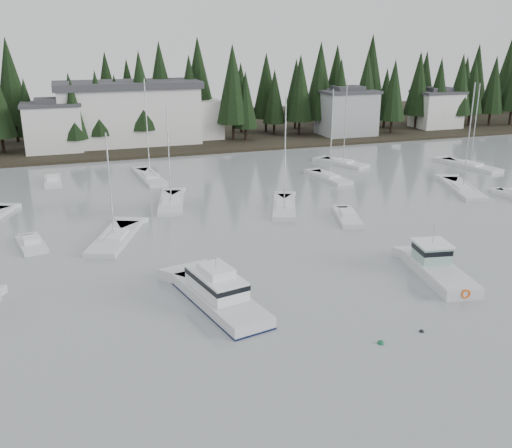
{
  "coord_description": "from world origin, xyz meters",
  "views": [
    {
      "loc": [
        -16.45,
        -21.94,
        19.4
      ],
      "look_at": [
        -0.31,
        25.67,
        2.5
      ],
      "focal_mm": 40.0,
      "sensor_mm": 36.0,
      "label": 1
    }
  ],
  "objects_px": {
    "sailboat_11": "(171,204)",
    "runabout_1": "(347,218)",
    "sailboat_9": "(463,190)",
    "harbor_inn": "(141,113)",
    "cabin_cruiser_center": "(219,296)",
    "house_west": "(53,126)",
    "runabout_4": "(32,246)",
    "sailboat_7": "(330,179)",
    "house_east_b": "(437,108)",
    "sailboat_6": "(284,208)",
    "house_east_a": "(347,112)",
    "sailboat_5": "(150,178)",
    "sailboat_8": "(115,240)",
    "lobster_boat_teal": "(437,270)",
    "sailboat_1": "(343,164)",
    "sailboat_3": "(470,167)",
    "runabout_3": "(53,182)"
  },
  "relations": [
    {
      "from": "sailboat_9",
      "to": "cabin_cruiser_center",
      "type": "bearing_deg",
      "value": 138.12
    },
    {
      "from": "sailboat_3",
      "to": "house_west",
      "type": "bearing_deg",
      "value": 51.48
    },
    {
      "from": "house_west",
      "to": "cabin_cruiser_center",
      "type": "bearing_deg",
      "value": -79.83
    },
    {
      "from": "house_east_a",
      "to": "sailboat_3",
      "type": "relative_size",
      "value": 0.82
    },
    {
      "from": "sailboat_9",
      "to": "runabout_1",
      "type": "relative_size",
      "value": 2.03
    },
    {
      "from": "house_east_a",
      "to": "sailboat_5",
      "type": "relative_size",
      "value": 0.75
    },
    {
      "from": "sailboat_5",
      "to": "runabout_4",
      "type": "bearing_deg",
      "value": 142.63
    },
    {
      "from": "cabin_cruiser_center",
      "to": "lobster_boat_teal",
      "type": "height_order",
      "value": "lobster_boat_teal"
    },
    {
      "from": "house_east_b",
      "to": "lobster_boat_teal",
      "type": "relative_size",
      "value": 1.05
    },
    {
      "from": "cabin_cruiser_center",
      "to": "lobster_boat_teal",
      "type": "bearing_deg",
      "value": -104.62
    },
    {
      "from": "cabin_cruiser_center",
      "to": "runabout_4",
      "type": "distance_m",
      "value": 22.19
    },
    {
      "from": "lobster_boat_teal",
      "to": "runabout_1",
      "type": "distance_m",
      "value": 16.19
    },
    {
      "from": "house_east_a",
      "to": "sailboat_6",
      "type": "distance_m",
      "value": 50.57
    },
    {
      "from": "lobster_boat_teal",
      "to": "sailboat_5",
      "type": "xyz_separation_m",
      "value": [
        -17.67,
        41.36,
        -0.5
      ]
    },
    {
      "from": "cabin_cruiser_center",
      "to": "sailboat_11",
      "type": "xyz_separation_m",
      "value": [
        1.5,
        27.15,
        -0.62
      ]
    },
    {
      "from": "harbor_inn",
      "to": "runabout_1",
      "type": "relative_size",
      "value": 4.22
    },
    {
      "from": "sailboat_6",
      "to": "sailboat_11",
      "type": "bearing_deg",
      "value": 85.49
    },
    {
      "from": "house_west",
      "to": "sailboat_9",
      "type": "distance_m",
      "value": 65.31
    },
    {
      "from": "lobster_boat_teal",
      "to": "sailboat_9",
      "type": "xyz_separation_m",
      "value": [
        19.76,
        22.19,
        -0.51
      ]
    },
    {
      "from": "lobster_boat_teal",
      "to": "runabout_4",
      "type": "distance_m",
      "value": 37.23
    },
    {
      "from": "sailboat_11",
      "to": "runabout_3",
      "type": "height_order",
      "value": "sailboat_11"
    },
    {
      "from": "sailboat_1",
      "to": "sailboat_6",
      "type": "height_order",
      "value": "sailboat_6"
    },
    {
      "from": "sailboat_6",
      "to": "runabout_1",
      "type": "xyz_separation_m",
      "value": [
        5.12,
        -5.85,
        0.06
      ]
    },
    {
      "from": "sailboat_5",
      "to": "sailboat_11",
      "type": "distance_m",
      "value": 13.4
    },
    {
      "from": "cabin_cruiser_center",
      "to": "runabout_3",
      "type": "xyz_separation_m",
      "value": [
        -11.8,
        42.33,
        -0.55
      ]
    },
    {
      "from": "cabin_cruiser_center",
      "to": "sailboat_6",
      "type": "xyz_separation_m",
      "value": [
        13.6,
        21.22,
        -0.61
      ]
    },
    {
      "from": "sailboat_5",
      "to": "sailboat_7",
      "type": "relative_size",
      "value": 1.1
    },
    {
      "from": "lobster_boat_teal",
      "to": "sailboat_11",
      "type": "bearing_deg",
      "value": 41.48
    },
    {
      "from": "runabout_1",
      "to": "sailboat_3",
      "type": "bearing_deg",
      "value": -43.69
    },
    {
      "from": "sailboat_9",
      "to": "runabout_1",
      "type": "distance_m",
      "value": 20.65
    },
    {
      "from": "sailboat_11",
      "to": "runabout_1",
      "type": "xyz_separation_m",
      "value": [
        17.21,
        -11.79,
        0.07
      ]
    },
    {
      "from": "sailboat_7",
      "to": "house_east_b",
      "type": "bearing_deg",
      "value": -57.52
    },
    {
      "from": "sailboat_8",
      "to": "sailboat_7",
      "type": "bearing_deg",
      "value": -40.58
    },
    {
      "from": "house_west",
      "to": "sailboat_9",
      "type": "relative_size",
      "value": 0.67
    },
    {
      "from": "sailboat_7",
      "to": "runabout_4",
      "type": "xyz_separation_m",
      "value": [
        -38.55,
        -15.0,
        0.05
      ]
    },
    {
      "from": "sailboat_8",
      "to": "lobster_boat_teal",
      "type": "bearing_deg",
      "value": -102.72
    },
    {
      "from": "lobster_boat_teal",
      "to": "sailboat_7",
      "type": "distance_m",
      "value": 33.77
    },
    {
      "from": "house_west",
      "to": "cabin_cruiser_center",
      "type": "relative_size",
      "value": 0.86
    },
    {
      "from": "sailboat_11",
      "to": "sailboat_7",
      "type": "bearing_deg",
      "value": -64.32
    },
    {
      "from": "sailboat_3",
      "to": "sailboat_9",
      "type": "height_order",
      "value": "sailboat_9"
    },
    {
      "from": "sailboat_1",
      "to": "runabout_3",
      "type": "distance_m",
      "value": 42.72
    },
    {
      "from": "sailboat_3",
      "to": "runabout_4",
      "type": "relative_size",
      "value": 2.41
    },
    {
      "from": "cabin_cruiser_center",
      "to": "sailboat_9",
      "type": "height_order",
      "value": "sailboat_9"
    },
    {
      "from": "house_east_a",
      "to": "runabout_4",
      "type": "distance_m",
      "value": 72.27
    },
    {
      "from": "runabout_4",
      "to": "sailboat_9",
      "type": "bearing_deg",
      "value": -97.49
    },
    {
      "from": "harbor_inn",
      "to": "sailboat_6",
      "type": "distance_m",
      "value": 46.88
    },
    {
      "from": "harbor_inn",
      "to": "cabin_cruiser_center",
      "type": "xyz_separation_m",
      "value": [
        -3.68,
        -66.68,
        -5.09
      ]
    },
    {
      "from": "house_east_b",
      "to": "sailboat_6",
      "type": "distance_m",
      "value": 66.96
    },
    {
      "from": "house_west",
      "to": "sailboat_6",
      "type": "height_order",
      "value": "sailboat_6"
    },
    {
      "from": "house_east_a",
      "to": "sailboat_5",
      "type": "distance_m",
      "value": 47.2
    }
  ]
}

